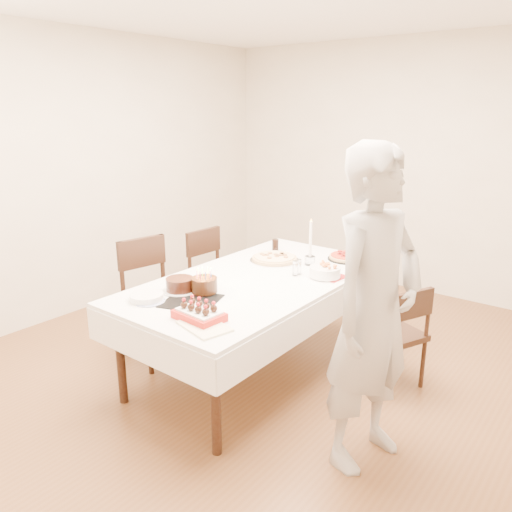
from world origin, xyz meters
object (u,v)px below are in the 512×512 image
Objects in this scene: chair_left_dessert at (157,301)px; birthday_cake at (204,280)px; chair_left_savory at (219,281)px; pizza_pepperoni at (346,257)px; dining_table at (256,324)px; cola_glass at (275,245)px; pasta_bowl at (325,272)px; pizza_white at (274,258)px; taper_candle at (310,242)px; person at (374,311)px; layer_cake at (180,285)px; strawberry_box at (199,314)px; chair_right_savory at (393,334)px.

birthday_cake is at bearing 179.62° from chair_left_dessert.
pizza_pepperoni is (1.04, 0.46, 0.31)m from chair_left_savory.
cola_glass is at bearing 115.12° from dining_table.
pasta_bowl is at bearing -79.57° from pizza_pepperoni.
pizza_white is 0.91m from birthday_cake.
taper_candle is at bearing -166.85° from chair_left_savory.
birthday_cake is at bearing 130.70° from chair_left_savory.
birthday_cake is at bearing -102.51° from taper_candle.
cola_glass reaches higher than pizza_white.
chair_left_savory is 0.50× the size of person.
strawberry_box is (0.44, -0.26, -0.01)m from layer_cake.
pasta_bowl is (1.14, 0.67, 0.30)m from chair_left_dessert.
layer_cake is at bearing 107.56° from person.
birthday_cake is (-0.48, -0.80, 0.05)m from pasta_bowl.
person is 1.54m from pizza_white.
strawberry_box is (0.19, -0.80, 0.41)m from dining_table.
pasta_bowl is 0.61× the size of taper_candle.
chair_right_savory is (0.92, 0.45, 0.02)m from dining_table.
chair_left_dessert is 3.19× the size of pizza_pepperoni.
strawberry_box is (0.94, -0.47, 0.30)m from chair_left_dessert.
chair_left_dessert is at bearing 168.82° from birthday_cake.
dining_table is at bearing 79.21° from birthday_cake.
chair_right_savory is at bearing 11.57° from pasta_bowl.
pasta_bowl is at bearing 56.47° from person.
taper_candle reaches higher than strawberry_box.
pizza_pepperoni is 1.66m from strawberry_box.
person is 4.75× the size of taper_candle.
pizza_white is 2.30× the size of birthday_cake.
layer_cake is at bearing -125.78° from pasta_bowl.
person is 10.20× the size of birthday_cake.
pizza_pepperoni is 0.80× the size of taper_candle.
chair_right_savory is 0.43× the size of person.
pizza_white is (0.58, 0.05, 0.31)m from chair_left_savory.
chair_right_savory is 0.67m from pasta_bowl.
chair_left_dessert is 4.00× the size of layer_cake.
strawberry_box is at bearing -99.89° from pasta_bowl.
pizza_white is 0.99m from layer_cake.
cola_glass is at bearing 153.74° from pasta_bowl.
person is 1.51m from pizza_pepperoni.
pizza_pepperoni is (1.05, 1.18, 0.28)m from chair_left_dessert.
person is at bearing 2.95° from birthday_cake.
pizza_white is (0.59, 0.78, 0.28)m from chair_left_dessert.
dining_table is 9.17× the size of pasta_bowl.
strawberry_box is at bearing -74.54° from pizza_white.
birthday_cake reaches higher than strawberry_box.
strawberry_box is (0.93, -1.20, 0.33)m from chair_left_savory.
pizza_pepperoni is at bearing 73.57° from birthday_cake.
pizza_pepperoni is at bearing 41.88° from pizza_white.
chair_left_dessert reaches higher than pizza_white.
chair_left_savory is 3.95× the size of pasta_bowl.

